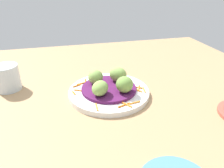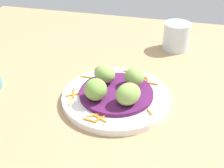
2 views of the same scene
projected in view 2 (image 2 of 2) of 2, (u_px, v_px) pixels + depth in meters
The scene contains 9 objects.
table_surface at pixel (96, 111), 63.08cm from camera, with size 110.00×110.00×2.00cm, color tan.
main_plate at pixel (116, 97), 64.38cm from camera, with size 23.32×23.32×1.52cm, color white.
cabbage_bed at pixel (116, 93), 63.74cm from camera, with size 15.81×15.81×0.85cm, color #51194C.
carrot_garnish at pixel (108, 94), 63.91cm from camera, with size 20.75×18.91×0.40cm.
guac_scoop_left at pixel (129, 93), 59.03cm from camera, with size 4.35×5.31×4.47cm, color #84A851.
guac_scoop_center at pixel (134, 77), 64.33cm from camera, with size 4.25×4.41×4.32cm, color #84A851.
guac_scoop_right at pixel (105, 74), 65.71cm from camera, with size 5.21×4.22×3.95cm, color #84A851.
guac_scoop_back at pixel (97, 89), 60.30cm from camera, with size 4.81×4.67×4.50cm, color #759E47.
water_glass at pixel (176, 36), 84.15cm from camera, with size 7.40×7.40×7.69cm, color silver.
Camera 2 is at (-47.62, -15.33, 40.00)cm, focal length 47.88 mm.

